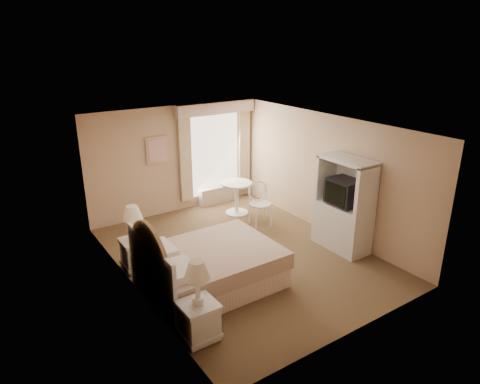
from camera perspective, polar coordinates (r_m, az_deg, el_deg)
room at (r=7.76m, az=0.25°, el=-0.25°), size 4.21×5.51×2.51m
window at (r=10.42m, az=-3.19°, el=5.54°), size 2.05×0.22×2.51m
framed_art at (r=9.76m, az=-11.00°, el=5.48°), size 0.52×0.04×0.62m
bed at (r=7.17m, az=-4.65°, el=-10.00°), size 2.16×1.70×1.50m
nightstand_near at (r=6.02m, az=-5.57°, el=-15.51°), size 0.49×0.49×1.19m
nightstand_far at (r=7.87m, az=-13.79°, el=-6.94°), size 0.49×0.49×1.18m
round_table at (r=9.96m, az=-0.45°, el=-0.11°), size 0.72×0.72×0.77m
cafe_chair at (r=9.37m, az=2.58°, el=-1.08°), size 0.56×0.56×0.98m
armoire at (r=8.49m, az=13.62°, el=-2.58°), size 0.55×1.10×1.83m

